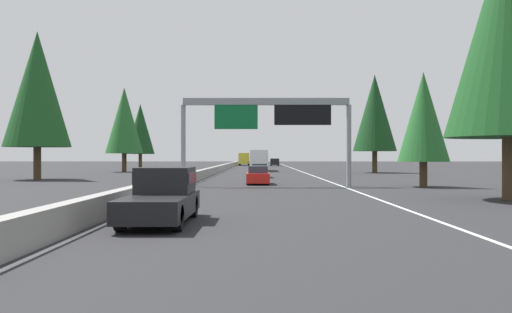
% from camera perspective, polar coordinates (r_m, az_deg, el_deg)
% --- Properties ---
extents(ground_plane, '(320.00, 320.00, 0.00)m').
position_cam_1_polar(ground_plane, '(61.43, -4.68, -2.05)').
color(ground_plane, '#262628').
extents(median_barrier, '(180.00, 0.56, 0.90)m').
position_cam_1_polar(median_barrier, '(81.37, -3.67, -1.22)').
color(median_barrier, gray).
rests_on(median_barrier, ground).
extents(shoulder_stripe_right, '(160.00, 0.16, 0.01)m').
position_cam_1_polar(shoulder_stripe_right, '(71.46, 5.27, -1.75)').
color(shoulder_stripe_right, silver).
rests_on(shoulder_stripe_right, ground).
extents(shoulder_stripe_median, '(160.00, 0.16, 0.01)m').
position_cam_1_polar(shoulder_stripe_median, '(71.38, -3.78, -1.75)').
color(shoulder_stripe_median, silver).
rests_on(shoulder_stripe_median, ground).
extents(sign_gantry_overhead, '(0.50, 12.68, 6.55)m').
position_cam_1_polar(sign_gantry_overhead, '(39.54, 1.33, 4.34)').
color(sign_gantry_overhead, gray).
rests_on(sign_gantry_overhead, ground).
extents(pickup_near_center, '(5.60, 2.00, 1.86)m').
position_cam_1_polar(pickup_near_center, '(18.47, -9.99, -4.12)').
color(pickup_near_center, black).
rests_on(pickup_near_center, ground).
extents(sedan_far_left, '(4.40, 1.80, 1.47)m').
position_cam_1_polar(sedan_far_left, '(42.55, 0.22, -2.07)').
color(sedan_far_left, red).
rests_on(sedan_far_left, ground).
extents(bus_mid_center, '(11.50, 2.55, 3.10)m').
position_cam_1_polar(bus_mid_center, '(80.24, 0.33, -0.33)').
color(bus_mid_center, white).
rests_on(bus_mid_center, ground).
extents(box_truck_distant_a, '(8.50, 2.40, 2.95)m').
position_cam_1_polar(box_truck_distant_a, '(125.81, -1.28, -0.24)').
color(box_truck_distant_a, gold).
rests_on(box_truck_distant_a, ground).
extents(sedan_far_right, '(4.40, 1.80, 1.47)m').
position_cam_1_polar(sedan_far_right, '(55.72, 0.38, -1.57)').
color(sedan_far_right, '#2D6B38').
rests_on(sedan_far_right, ground).
extents(minivan_far_center, '(5.00, 1.95, 1.69)m').
position_cam_1_polar(minivan_far_center, '(121.19, 2.01, -0.56)').
color(minivan_far_center, black).
rests_on(minivan_far_center, ground).
extents(conifer_right_foreground, '(6.44, 6.44, 14.63)m').
position_cam_1_polar(conifer_right_foreground, '(30.77, 25.54, 12.51)').
color(conifer_right_foreground, '#4C3823').
rests_on(conifer_right_foreground, ground).
extents(conifer_right_near, '(3.70, 3.70, 8.42)m').
position_cam_1_polar(conifer_right_near, '(40.70, 17.51, 4.06)').
color(conifer_right_near, '#4C3823').
rests_on(conifer_right_near, ground).
extents(conifer_right_mid, '(5.84, 5.84, 13.26)m').
position_cam_1_polar(conifer_right_mid, '(73.63, 12.61, 4.58)').
color(conifer_right_mid, '#4C3823').
rests_on(conifer_right_mid, ground).
extents(conifer_left_near, '(6.25, 6.25, 14.20)m').
position_cam_1_polar(conifer_left_near, '(55.22, -22.40, 6.68)').
color(conifer_left_near, '#4C3823').
rests_on(conifer_left_near, ground).
extents(conifer_left_mid, '(5.27, 5.27, 11.99)m').
position_cam_1_polar(conifer_left_mid, '(77.65, -13.95, 3.77)').
color(conifer_left_mid, '#4C3823').
rests_on(conifer_left_mid, ground).
extents(conifer_left_far, '(5.28, 5.28, 11.99)m').
position_cam_1_polar(conifer_left_far, '(101.43, -12.30, 2.90)').
color(conifer_left_far, '#4C3823').
rests_on(conifer_left_far, ground).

